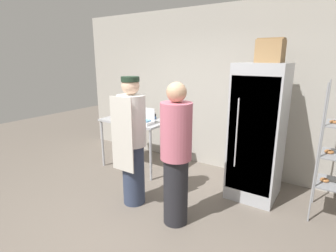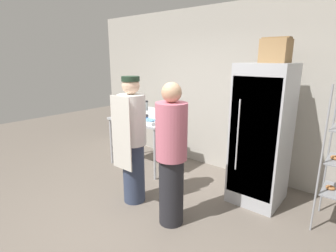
{
  "view_description": "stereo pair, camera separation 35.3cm",
  "coord_description": "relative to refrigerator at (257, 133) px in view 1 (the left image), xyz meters",
  "views": [
    {
      "loc": [
        1.75,
        -2.17,
        1.99
      ],
      "look_at": [
        -0.13,
        0.68,
        1.11
      ],
      "focal_mm": 28.0,
      "sensor_mm": 36.0,
      "label": 1
    },
    {
      "loc": [
        2.03,
        -1.96,
        1.99
      ],
      "look_at": [
        -0.13,
        0.68,
        1.11
      ],
      "focal_mm": 28.0,
      "sensor_mm": 36.0,
      "label": 2
    }
  ],
  "objects": [
    {
      "name": "blender_pitcher",
      "position": [
        -2.28,
        0.09,
        0.08
      ],
      "size": [
        0.13,
        0.13,
        0.29
      ],
      "color": "black",
      "rests_on": "prep_counter"
    },
    {
      "name": "donut_box",
      "position": [
        -1.78,
        -0.32,
        -0.0
      ],
      "size": [
        0.27,
        0.22,
        0.26
      ],
      "color": "white",
      "rests_on": "prep_counter"
    },
    {
      "name": "prep_counter",
      "position": [
        -2.13,
        -0.16,
        -0.16
      ],
      "size": [
        1.21,
        0.67,
        0.92
      ],
      "color": "#ADAFB5",
      "rests_on": "ground_plane"
    },
    {
      "name": "refrigerator",
      "position": [
        0.0,
        0.0,
        0.0
      ],
      "size": [
        0.66,
        0.73,
        1.94
      ],
      "color": "#ADAFB5",
      "rests_on": "ground_plane"
    },
    {
      "name": "ground_plane",
      "position": [
        -0.85,
        -1.51,
        -0.97
      ],
      "size": [
        14.0,
        14.0,
        0.0
      ],
      "primitive_type": "plane",
      "color": "#6B6056"
    },
    {
      "name": "cardboard_storage_box",
      "position": [
        0.05,
        0.11,
        1.12
      ],
      "size": [
        0.34,
        0.32,
        0.32
      ],
      "color": "#937047",
      "rests_on": "refrigerator"
    },
    {
      "name": "binder_stack",
      "position": [
        -2.0,
        0.01,
        0.02
      ],
      "size": [
        0.28,
        0.26,
        0.14
      ],
      "color": "#2D5193",
      "rests_on": "prep_counter"
    },
    {
      "name": "person_baker",
      "position": [
        -1.35,
        -1.15,
        -0.05
      ],
      "size": [
        0.37,
        0.39,
        1.77
      ],
      "color": "#333D56",
      "rests_on": "ground_plane"
    },
    {
      "name": "person_customer",
      "position": [
        -0.61,
        -1.21,
        -0.08
      ],
      "size": [
        0.37,
        0.37,
        1.74
      ],
      "color": "#232328",
      "rests_on": "ground_plane"
    },
    {
      "name": "back_wall",
      "position": [
        -0.85,
        0.75,
        0.47
      ],
      "size": [
        6.4,
        0.12,
        2.87
      ],
      "primitive_type": "cube",
      "color": "#ADA89E",
      "rests_on": "ground_plane"
    }
  ]
}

